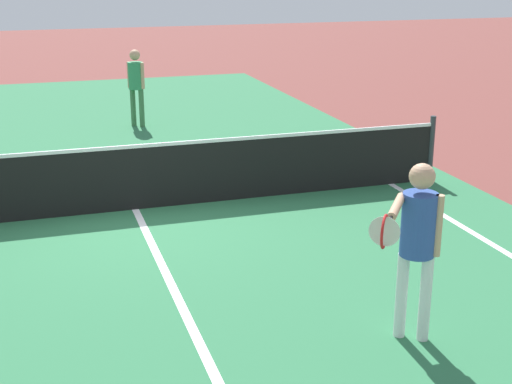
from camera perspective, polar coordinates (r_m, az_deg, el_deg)
ground_plane at (r=10.54m, az=-9.54°, el=-1.37°), size 60.00×60.00×0.00m
court_surface_inbounds at (r=10.54m, az=-9.54°, el=-1.36°), size 10.62×24.40×0.00m
line_center_service at (r=7.62m, az=-5.94°, el=-8.93°), size 0.10×6.40×0.01m
net at (r=10.39m, az=-9.68°, el=1.20°), size 9.70×0.09×1.07m
player_near at (r=6.68m, az=12.66°, el=-3.19°), size 0.97×0.92×1.72m
player_far at (r=15.72m, az=-9.49°, el=8.76°), size 0.33×0.32×1.65m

